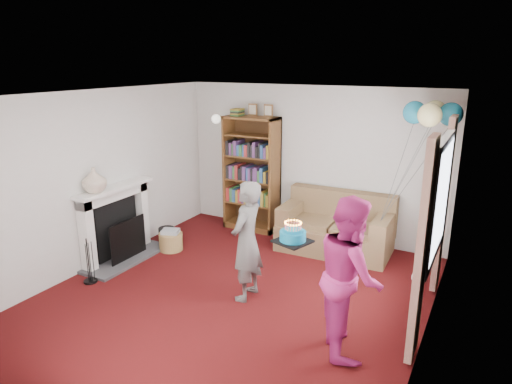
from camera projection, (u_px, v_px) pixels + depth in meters
The scene contains 16 objects.
ground at pixel (234, 296), 5.77m from camera, with size 5.00×5.00×0.00m, color #36080A.
wall_back at pixel (311, 162), 7.54m from camera, with size 4.50×0.02×2.50m, color silver.
wall_left at pixel (96, 180), 6.45m from camera, with size 0.02×5.00×2.50m, color silver.
wall_right at pixel (433, 236), 4.39m from camera, with size 0.02×5.00×2.50m, color silver.
ceiling at pixel (231, 95), 5.07m from camera, with size 4.50×5.00×0.01m, color white.
fireplace at pixel (119, 226), 6.74m from camera, with size 0.55×1.80×1.12m.
window_bay at pixel (435, 221), 4.94m from camera, with size 0.14×2.02×2.20m.
wall_sconce at pixel (216, 119), 8.04m from camera, with size 0.16×0.23×0.16m.
bookcase at pixel (252, 175), 7.90m from camera, with size 0.93×0.42×2.18m.
sofa at pixel (336, 229), 7.14m from camera, with size 1.70×0.90×0.90m.
wicker_basket at pixel (171, 241), 7.15m from camera, with size 0.37×0.37×0.34m.
person_striped at pixel (247, 241), 5.56m from camera, with size 0.55×0.36×1.51m, color black.
person_magenta at pixel (350, 275), 4.53m from camera, with size 0.80×0.62×1.64m, color #BD2575.
birthday_cake at pixel (293, 236), 4.74m from camera, with size 0.33×0.33×0.22m.
balloons at pixel (432, 113), 5.84m from camera, with size 0.91×0.74×1.71m.
mantel_vase at pixel (94, 180), 6.24m from camera, with size 0.33×0.33×0.34m, color beige.
Camera 1 is at (2.70, -4.42, 2.88)m, focal length 32.00 mm.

